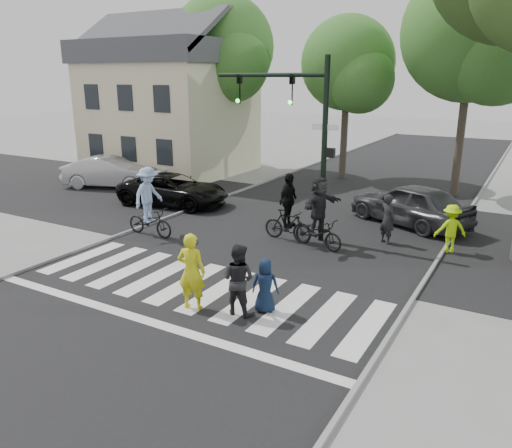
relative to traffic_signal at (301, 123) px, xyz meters
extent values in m
plane|color=gray|center=(-0.35, -6.20, -3.90)|extent=(120.00, 120.00, 0.00)
cube|color=black|center=(-0.35, -1.20, -3.90)|extent=(10.00, 70.00, 0.01)
cube|color=black|center=(-0.35, 1.80, -3.89)|extent=(70.00, 10.00, 0.01)
cube|color=gray|center=(-5.40, -1.20, -3.85)|extent=(0.10, 70.00, 0.10)
cube|color=gray|center=(4.70, -1.20, -3.85)|extent=(0.10, 70.00, 0.10)
cube|color=silver|center=(-4.85, -5.20, -3.89)|extent=(0.55, 3.00, 0.01)
cube|color=silver|center=(-3.85, -5.20, -3.89)|extent=(0.55, 3.00, 0.01)
cube|color=silver|center=(-2.85, -5.20, -3.89)|extent=(0.55, 3.00, 0.01)
cube|color=silver|center=(-1.85, -5.20, -3.89)|extent=(0.55, 3.00, 0.01)
cube|color=silver|center=(-0.85, -5.20, -3.89)|extent=(0.55, 3.00, 0.01)
cube|color=silver|center=(0.15, -5.20, -3.89)|extent=(0.55, 3.00, 0.01)
cube|color=silver|center=(1.15, -5.20, -3.89)|extent=(0.55, 3.00, 0.01)
cube|color=silver|center=(2.15, -5.20, -3.89)|extent=(0.55, 3.00, 0.01)
cube|color=silver|center=(3.15, -5.20, -3.89)|extent=(0.55, 3.00, 0.01)
cube|color=silver|center=(4.15, -5.20, -3.89)|extent=(0.55, 3.00, 0.01)
cube|color=silver|center=(-0.35, -7.40, -3.89)|extent=(10.00, 0.30, 0.01)
cylinder|color=black|center=(0.85, 0.00, -0.90)|extent=(0.18, 0.18, 6.00)
cylinder|color=black|center=(-1.15, 0.00, 1.50)|extent=(4.00, 0.14, 0.14)
imported|color=black|center=(-0.35, 0.00, 1.05)|extent=(0.16, 0.20, 1.00)
sphere|color=#19E533|center=(-0.35, -0.12, 0.65)|extent=(0.14, 0.14, 0.14)
imported|color=black|center=(-2.35, 0.00, 1.05)|extent=(0.16, 0.20, 1.00)
sphere|color=#19E533|center=(-2.35, -0.12, 0.65)|extent=(0.14, 0.14, 0.14)
cube|color=black|center=(1.07, 0.00, -0.90)|extent=(0.28, 0.18, 0.30)
cube|color=#FF660C|center=(1.18, 0.00, -0.90)|extent=(0.02, 0.14, 0.20)
cube|color=white|center=(0.85, 0.00, -0.10)|extent=(0.90, 0.04, 0.18)
cylinder|color=brown|center=(-14.35, 10.00, -0.93)|extent=(0.36, 0.36, 5.95)
sphere|color=#3C792B|center=(-14.35, 10.00, 2.47)|extent=(5.20, 5.20, 5.20)
sphere|color=#3C792B|center=(-13.31, 9.22, 1.62)|extent=(3.64, 3.64, 3.64)
cylinder|color=brown|center=(-9.35, 9.50, -0.68)|extent=(0.36, 0.36, 6.44)
sphere|color=#3C792B|center=(-9.35, 9.50, 3.00)|extent=(5.80, 5.80, 5.80)
sphere|color=#3C792B|center=(-8.19, 8.63, 2.08)|extent=(4.06, 4.06, 4.06)
cylinder|color=brown|center=(-2.35, 10.60, -1.10)|extent=(0.36, 0.36, 5.60)
sphere|color=#3C792B|center=(-2.35, 10.60, 2.10)|extent=(4.80, 4.80, 4.80)
sphere|color=#3C792B|center=(-1.39, 9.88, 1.30)|extent=(3.36, 3.36, 3.36)
cylinder|color=brown|center=(3.65, 9.30, -0.54)|extent=(0.36, 0.36, 6.72)
sphere|color=#3C792B|center=(3.65, 9.30, 3.30)|extent=(6.00, 6.00, 6.00)
sphere|color=#3C792B|center=(4.85, 8.40, 2.34)|extent=(4.20, 4.20, 4.20)
cube|color=#EFEABC|center=(-11.85, 7.80, -0.90)|extent=(8.00, 7.00, 6.00)
cube|color=#47474C|center=(-11.85, 7.80, 2.70)|extent=(8.40, 7.40, 1.20)
cube|color=#47474C|center=(-11.85, 5.95, 3.70)|extent=(8.40, 3.69, 2.44)
cube|color=#47474C|center=(-11.85, 9.65, 3.70)|extent=(8.40, 3.69, 2.44)
cube|color=black|center=(-14.25, 4.28, -2.20)|extent=(1.00, 0.06, 1.30)
cube|color=black|center=(-14.25, 4.28, 0.40)|extent=(1.00, 0.06, 1.30)
cube|color=black|center=(-11.85, 4.28, -2.20)|extent=(1.00, 0.06, 1.30)
cube|color=black|center=(-11.85, 4.28, 0.40)|extent=(1.00, 0.06, 1.30)
cube|color=black|center=(-9.45, 4.28, -2.20)|extent=(1.00, 0.06, 1.30)
cube|color=black|center=(-9.45, 4.28, 0.40)|extent=(1.00, 0.06, 1.30)
cube|color=gray|center=(-10.35, 4.00, -3.50)|extent=(2.00, 1.20, 0.80)
imported|color=#D0D016|center=(0.19, -6.33, -2.96)|extent=(0.78, 0.61, 1.89)
imported|color=#0F1D37|center=(1.78, -5.61, -3.24)|extent=(0.75, 0.61, 1.32)
imported|color=black|center=(1.28, -6.00, -3.04)|extent=(0.85, 0.67, 1.72)
imported|color=black|center=(-4.54, -2.46, -3.40)|extent=(1.92, 0.70, 1.00)
imported|color=#8DA5D6|center=(-4.54, -2.46, -2.44)|extent=(0.73, 1.25, 1.92)
imported|color=black|center=(-0.14, -0.54, -3.37)|extent=(1.78, 0.54, 1.06)
imported|color=black|center=(-0.14, -0.54, -2.51)|extent=(0.47, 1.08, 1.83)
imported|color=black|center=(1.04, -0.71, -3.41)|extent=(1.96, 1.11, 0.98)
imported|color=black|center=(1.04, -0.71, -2.48)|extent=(0.99, 1.82, 1.87)
imported|color=black|center=(-6.57, 1.36, -3.23)|extent=(5.05, 2.81, 1.34)
imported|color=#B4B3B9|center=(-11.56, 2.59, -3.14)|extent=(4.92, 3.22, 1.53)
imported|color=#333438|center=(2.97, 3.40, -3.10)|extent=(5.05, 3.65, 1.60)
imported|color=#BCFF08|center=(4.82, 0.95, -3.13)|extent=(1.15, 1.00, 1.54)
imported|color=black|center=(2.85, 0.80, -3.06)|extent=(0.73, 0.66, 1.68)
camera|label=1|loc=(6.97, -15.06, 1.47)|focal=35.00mm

